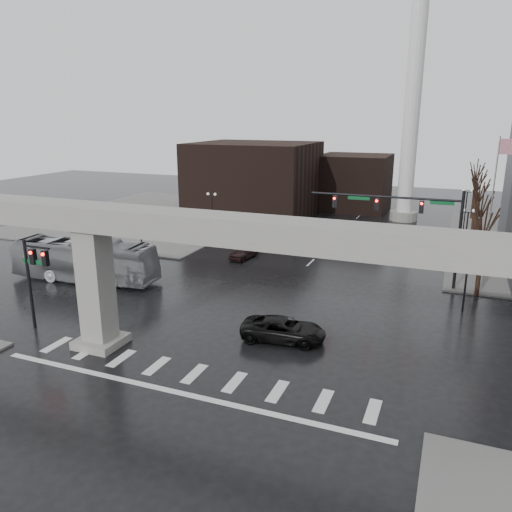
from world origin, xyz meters
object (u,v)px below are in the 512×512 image
at_px(far_car, 244,252).
at_px(pickup_truck, 283,330).
at_px(city_bus, 84,260).
at_px(signal_mast_arm, 410,215).

bearing_deg(far_car, pickup_truck, -52.35).
distance_m(pickup_truck, city_bus, 20.05).
distance_m(city_bus, far_car, 15.02).
xyz_separation_m(signal_mast_arm, pickup_truck, (-5.87, -14.03, -5.10)).
height_order(pickup_truck, city_bus, city_bus).
distance_m(signal_mast_arm, city_bus, 27.19).
height_order(city_bus, far_car, city_bus).
relative_size(signal_mast_arm, far_car, 3.09).
relative_size(signal_mast_arm, city_bus, 0.95).
bearing_deg(pickup_truck, city_bus, 68.35).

